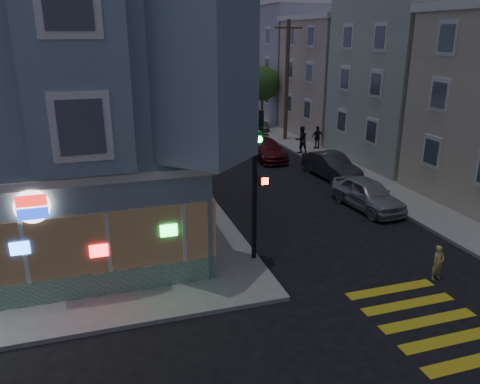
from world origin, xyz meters
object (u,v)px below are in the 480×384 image
parked_car_b (331,166)px  traffic_signal (257,161)px  pedestrian_a (301,140)px  running_child (438,263)px  utility_pole (287,80)px  parked_car_a (368,194)px  parked_car_c (267,150)px  street_tree_far (236,76)px  parked_car_d (250,122)px  fire_hydrant (327,160)px  street_tree_near (262,83)px  pedestrian_b (317,137)px

parked_car_b → traffic_signal: 12.37m
parked_car_b → pedestrian_a: bearing=78.4°
running_child → traffic_signal: 7.20m
utility_pole → running_child: 22.87m
parked_car_a → parked_car_c: 10.48m
street_tree_far → parked_car_d: size_ratio=1.08×
street_tree_far → parked_car_a: bearing=-94.4°
utility_pole → fire_hydrant: size_ratio=10.52×
utility_pole → parked_car_a: size_ratio=2.07×
running_child → parked_car_b: (2.26, 12.04, 0.10)m
utility_pole → pedestrian_a: bearing=-98.7°
running_child → parked_car_c: parked_car_c is taller
street_tree_near → parked_car_c: (-3.60, -10.96, -3.27)m
pedestrian_b → fire_hydrant: size_ratio=1.92×
street_tree_near → traffic_signal: 26.83m
street_tree_far → pedestrian_b: bearing=-87.4°
street_tree_near → running_child: (-3.76, -28.20, -3.31)m
parked_car_a → parked_car_b: bearing=76.7°
parked_car_b → utility_pole: bearing=77.2°
running_child → parked_car_c: 17.24m
parked_car_c → pedestrian_b: bearing=18.5°
pedestrian_b → parked_car_b: 6.90m
parked_car_d → running_child: bearing=-100.7°
pedestrian_a → parked_car_b: pedestrian_a is taller
running_child → pedestrian_b: bearing=73.1°
running_child → fire_hydrant: bearing=75.2°
pedestrian_a → parked_car_d: pedestrian_a is taller
street_tree_near → street_tree_far: 8.00m
pedestrian_b → street_tree_near: bearing=-87.1°
street_tree_far → fire_hydrant: bearing=-92.3°
street_tree_far → pedestrian_a: size_ratio=2.81×
pedestrian_b → parked_car_b: (-2.30, -6.50, -0.24)m
running_child → pedestrian_a: bearing=77.7°
utility_pole → pedestrian_b: bearing=-74.7°
fire_hydrant → street_tree_near: bearing=86.4°
running_child → pedestrian_b: size_ratio=0.76×
running_child → traffic_signal: size_ratio=0.22×
parked_car_c → traffic_signal: (-5.78, -14.18, 3.27)m
pedestrian_a → traffic_signal: traffic_signal is taller
fire_hydrant → running_child: bearing=-101.7°
street_tree_far → pedestrian_a: 18.79m
pedestrian_b → parked_car_c: size_ratio=0.36×
pedestrian_a → pedestrian_b: pedestrian_a is taller
parked_car_d → parked_car_c: bearing=-107.8°
street_tree_near → street_tree_far: same height
utility_pole → pedestrian_a: size_ratio=4.77×
parked_car_d → fire_hydrant: 13.47m
parked_car_b → traffic_signal: (-7.88, -8.98, 3.20)m
parked_car_b → traffic_signal: bearing=-136.8°
parked_car_c → traffic_signal: traffic_signal is taller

